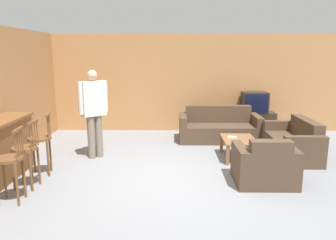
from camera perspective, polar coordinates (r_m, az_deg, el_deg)
ground_plane at (r=5.58m, az=0.80°, el=-10.54°), size 24.00×24.00×0.00m
wall_back at (r=8.86m, az=0.81°, el=6.46°), size 9.40×0.08×2.60m
wall_left at (r=7.29m, az=-25.50°, el=4.17°), size 0.08×8.66×2.60m
bar_chair_near at (r=5.15m, az=-25.81°, el=-6.88°), size 0.43×0.43×1.09m
bar_chair_mid at (r=5.59m, az=-23.51°, el=-5.26°), size 0.41×0.41×1.09m
bar_chair_far at (r=6.11m, az=-21.29°, el=-3.69°), size 0.47×0.47×1.09m
couch_far at (r=8.06m, az=8.88°, el=-1.47°), size 1.92×0.84×0.82m
armchair_near at (r=5.60m, az=16.53°, el=-7.75°), size 0.96×0.80×0.80m
loveseat_right at (r=7.19m, az=21.03°, el=-3.78°), size 0.78×1.53×0.79m
coffee_table at (r=6.75m, az=12.22°, el=-3.70°), size 0.65×0.88×0.41m
tv_unit at (r=8.96m, az=14.64°, el=-0.47°), size 1.10×0.44×0.56m
tv at (r=8.86m, az=14.83°, el=2.99°), size 0.65×0.46×0.54m
book_on_table at (r=6.76m, az=11.10°, el=-2.99°), size 0.22×0.20×0.02m
person_by_window at (r=6.69m, az=-12.80°, el=1.87°), size 0.51×0.44×1.78m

